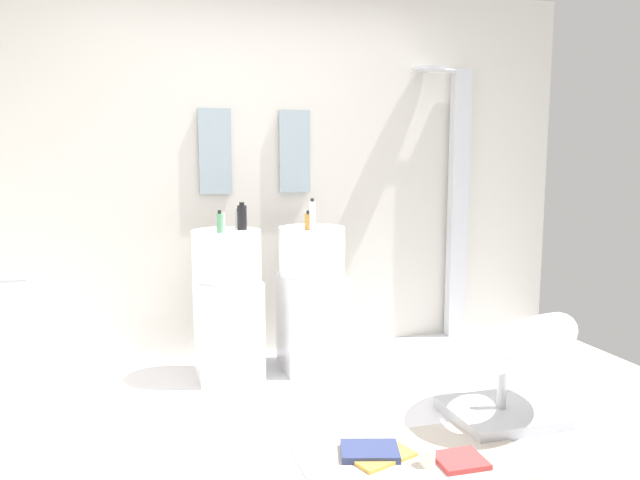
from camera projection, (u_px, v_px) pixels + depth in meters
ground_plane at (324, 454)px, 3.02m from camera, size 4.80×3.60×0.04m
rear_partition at (254, 171)px, 4.39m from camera, size 4.80×0.10×2.60m
pedestal_sink_left at (228, 301)px, 3.95m from camera, size 0.43×0.43×1.05m
pedestal_sink_right at (312, 296)px, 4.11m from camera, size 0.43×0.43×1.05m
vanity_mirror_left at (215, 152)px, 4.22m from camera, size 0.22×0.03×0.58m
vanity_mirror_right at (294, 152)px, 4.39m from camera, size 0.22×0.03×0.58m
shower_column at (457, 199)px, 4.76m from camera, size 0.49×0.24×2.05m
lounge_chair at (503, 356)px, 3.33m from camera, size 1.08×1.08×0.65m
area_rug at (415, 460)px, 2.91m from camera, size 1.07×0.63×0.01m
magazine_ochre at (381, 455)px, 2.92m from camera, size 0.34×0.28×0.02m
magazine_navy at (370, 451)px, 2.94m from camera, size 0.32×0.27×0.03m
magazine_red at (460, 460)px, 2.87m from camera, size 0.23×0.21×0.02m
coffee_mug at (428, 457)px, 2.84m from camera, size 0.07×0.07×0.08m
soap_bottle_green at (220, 223)px, 3.74m from camera, size 0.04×0.04×0.14m
soap_bottle_amber at (309, 221)px, 3.91m from camera, size 0.05×0.05×0.12m
soap_bottle_black at (242, 217)px, 3.90m from camera, size 0.06×0.06×0.17m
soap_bottle_white at (312, 215)px, 3.88m from camera, size 0.04×0.04×0.20m
soap_bottle_grey at (239, 219)px, 3.98m from camera, size 0.05×0.05×0.13m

